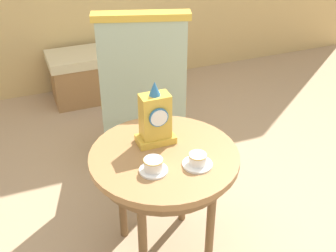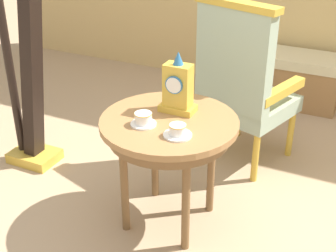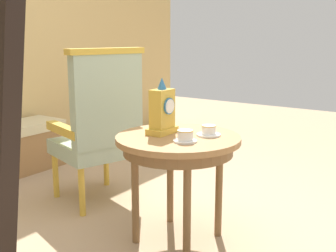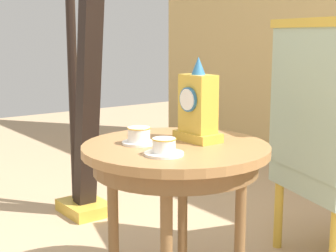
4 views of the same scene
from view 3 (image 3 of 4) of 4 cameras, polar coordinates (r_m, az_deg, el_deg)
ground_plane at (r=2.78m, az=2.46°, el=-14.22°), size 10.00×10.00×0.00m
side_table at (r=2.53m, az=1.34°, el=-3.00°), size 0.73×0.73×0.65m
teacup_left at (r=2.37m, az=2.29°, el=-1.39°), size 0.13×0.13×0.07m
teacup_right at (r=2.53m, az=5.41°, el=-0.67°), size 0.14×0.14×0.06m
mantel_clock at (r=2.55m, az=-0.76°, el=1.95°), size 0.19×0.11×0.34m
armchair at (r=3.12m, az=-8.99°, el=0.13°), size 0.67×0.67×1.14m
window_bench at (r=4.09m, az=-20.32°, el=-2.96°), size 1.01×0.40×0.44m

